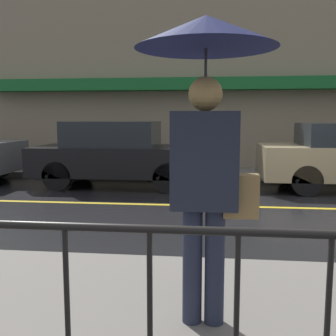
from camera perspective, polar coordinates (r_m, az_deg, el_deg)
ground_plane at (r=7.48m, az=19.36°, el=-5.54°), size 80.00×80.00×0.00m
sidewalk_far at (r=11.31m, az=14.87°, el=-0.84°), size 28.00×1.76×0.13m
lane_marking at (r=7.48m, az=19.36°, el=-5.51°), size 25.20×0.12×0.01m
building_storefront at (r=12.26m, az=14.59°, el=12.65°), size 28.00×0.85×5.66m
pedestrian at (r=2.69m, az=5.59°, el=10.42°), size 0.95×0.95×2.13m
car_black at (r=9.40m, az=-7.27°, el=2.10°), size 4.00×1.78×1.53m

